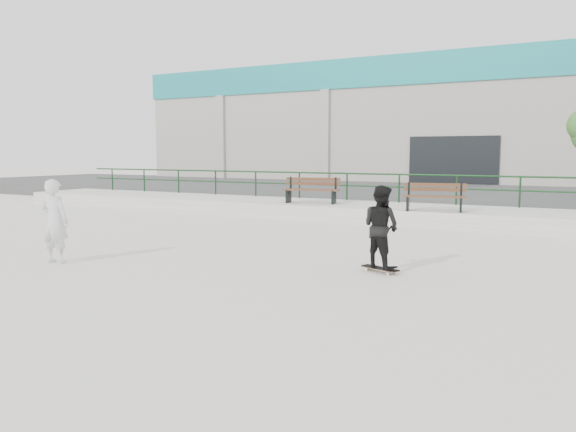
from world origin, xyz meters
The scene contains 10 objects.
ground centered at (0.00, 0.00, 0.00)m, with size 120.00×120.00×0.00m, color beige.
ledge centered at (0.00, 9.50, 0.25)m, with size 30.00×3.00×0.50m, color #B4B0A5.
parking_strip centered at (0.00, 18.00, 0.25)m, with size 60.00×14.00×0.50m, color #3C3C3C.
railing centered at (0.00, 10.80, 1.24)m, with size 28.00×0.06×1.03m.
commercial_building centered at (0.00, 31.99, 4.58)m, with size 44.20×16.33×8.00m.
bench_left centered at (-1.64, 9.11, 0.95)m, with size 2.05×0.97×0.91m.
bench_right centered at (2.83, 8.47, 0.93)m, with size 1.94×0.92×0.86m.
skateboard centered at (3.57, 1.48, 0.07)m, with size 0.80×0.44×0.09m.
standing_skater centered at (3.57, 1.48, 0.88)m, with size 0.76×0.59×1.57m, color black.
seated_skater centered at (-2.63, -0.83, 0.87)m, with size 0.63×0.42×1.73m, color silver.
Camera 1 is at (7.05, -8.59, 2.27)m, focal length 35.00 mm.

